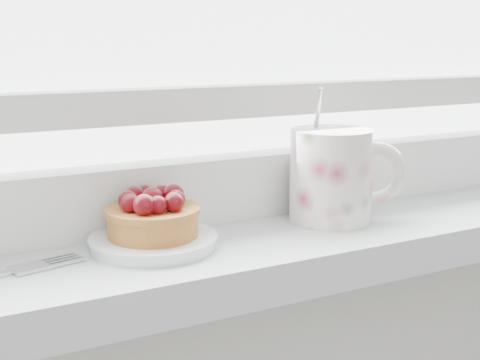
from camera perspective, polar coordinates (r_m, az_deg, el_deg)
saucer at (r=0.65m, az=-7.40°, el=-5.25°), size 0.12×0.12×0.01m
raspberry_tart at (r=0.64m, az=-7.45°, el=-2.96°), size 0.09×0.09×0.05m
floral_mug at (r=0.74m, az=8.03°, el=0.54°), size 0.14×0.12×0.15m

